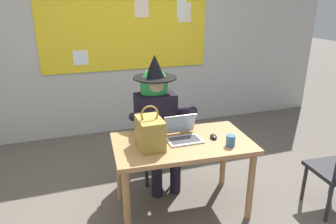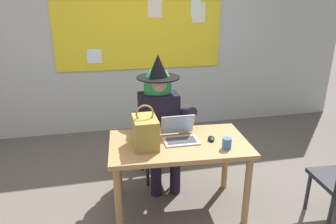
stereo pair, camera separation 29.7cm
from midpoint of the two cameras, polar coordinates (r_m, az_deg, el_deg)
The scene contains 9 objects.
ground_plane at distance 3.14m, azimuth 3.87°, elevation -17.44°, with size 24.00×24.00×0.00m, color #5B544C.
wall_back_bulletin at distance 4.60m, azimuth -3.32°, elevation 13.22°, with size 6.62×2.32×2.71m.
desk_main at distance 2.81m, azimuth 5.07°, elevation -7.42°, with size 1.28×0.79×0.72m.
chair_at_desk at distance 3.46m, azimuth 0.50°, elevation -3.76°, with size 0.43×0.43×0.91m.
person_costumed at distance 3.25m, azimuth 1.04°, elevation -0.12°, with size 0.59×0.69×1.39m.
laptop at distance 2.80m, azimuth 5.22°, elevation -4.23°, with size 0.32×0.29×0.21m.
computer_mouse at distance 2.83m, azimuth 11.02°, elevation -4.91°, with size 0.06×0.10×0.03m, color black.
handbag at distance 2.63m, azimuth -1.01°, elevation -3.73°, with size 0.20×0.30×0.38m.
coffee_mug at distance 2.70m, azimuth 13.98°, elevation -5.73°, with size 0.08×0.08×0.10m, color #336099.
Camera 2 is at (-0.60, -2.42, 1.91)m, focal length 32.89 mm.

